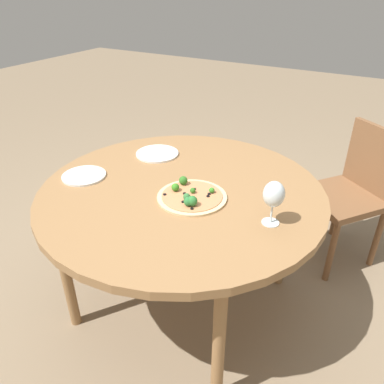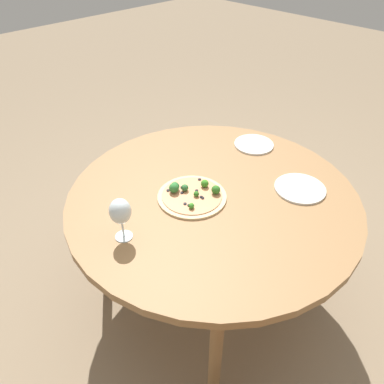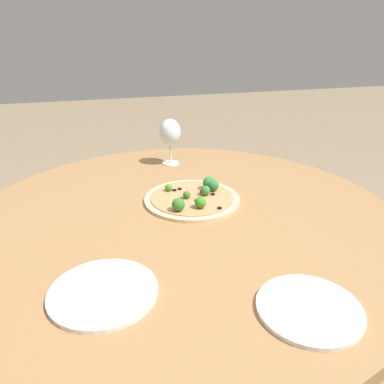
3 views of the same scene
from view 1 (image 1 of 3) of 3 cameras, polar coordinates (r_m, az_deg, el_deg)
name	(u,v)px [view 1 (image 1 of 3)]	position (r m, az deg, el deg)	size (l,w,h in m)	color
ground_plane	(183,300)	(2.14, -1.32, -16.12)	(12.00, 12.00, 0.00)	#847056
dining_table	(182,198)	(1.72, -1.57, -0.96)	(1.29, 1.29, 0.71)	olive
chair	(351,190)	(2.37, 23.12, 0.23)	(0.56, 0.56, 0.82)	brown
pizza	(191,196)	(1.61, -0.14, -0.61)	(0.30, 0.30, 0.06)	#DBBC89
wine_glass	(274,195)	(1.43, 12.36, -0.46)	(0.08, 0.08, 0.18)	silver
plate_near	(84,176)	(1.87, -16.13, 2.40)	(0.21, 0.21, 0.01)	silver
plate_far	(157,154)	(2.03, -5.31, 5.85)	(0.23, 0.23, 0.01)	silver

